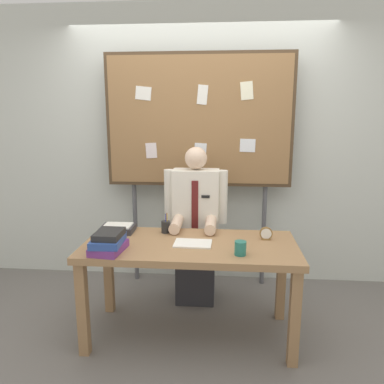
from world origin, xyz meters
TOP-DOWN VIEW (x-y plane):
  - ground_plane at (0.00, 0.00)m, footprint 12.00×12.00m
  - back_wall at (0.00, 1.12)m, footprint 6.40×0.08m
  - desk at (0.00, 0.00)m, footprint 1.57×0.72m
  - person at (0.00, 0.56)m, footprint 0.55×0.56m
  - bulletin_board at (0.00, 0.92)m, footprint 1.74×0.09m
  - book_stack at (-0.55, -0.21)m, footprint 0.23×0.30m
  - open_notebook at (0.02, -0.02)m, footprint 0.28×0.20m
  - desk_clock at (0.57, 0.13)m, footprint 0.10×0.04m
  - coffee_mug at (0.36, -0.20)m, footprint 0.08×0.08m
  - pen_holder at (-0.22, 0.23)m, footprint 0.07×0.07m
  - paper_tray at (-0.60, 0.22)m, footprint 0.26×0.20m

SIDE VIEW (x-z plane):
  - ground_plane at x=0.00m, z-range 0.00..0.00m
  - desk at x=0.00m, z-range 0.28..1.02m
  - person at x=0.00m, z-range -0.05..1.35m
  - open_notebook at x=0.02m, z-range 0.74..0.76m
  - paper_tray at x=-0.60m, z-range 0.74..0.80m
  - desk_clock at x=0.57m, z-range 0.74..0.84m
  - coffee_mug at x=0.36m, z-range 0.74..0.84m
  - pen_holder at x=-0.22m, z-range 0.71..0.87m
  - book_stack at x=-0.55m, z-range 0.74..0.89m
  - back_wall at x=0.00m, z-range 0.00..2.70m
  - bulletin_board at x=0.00m, z-range 0.48..2.70m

